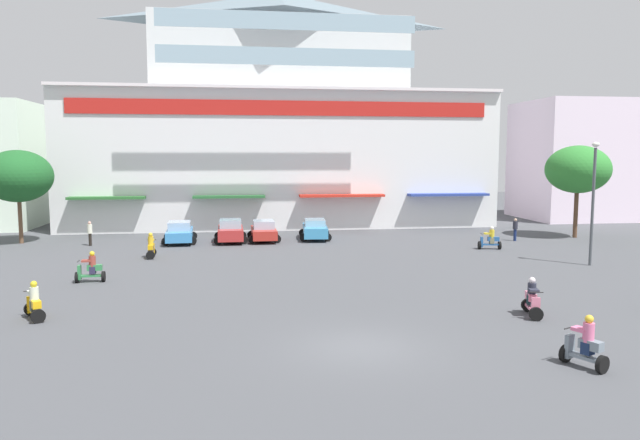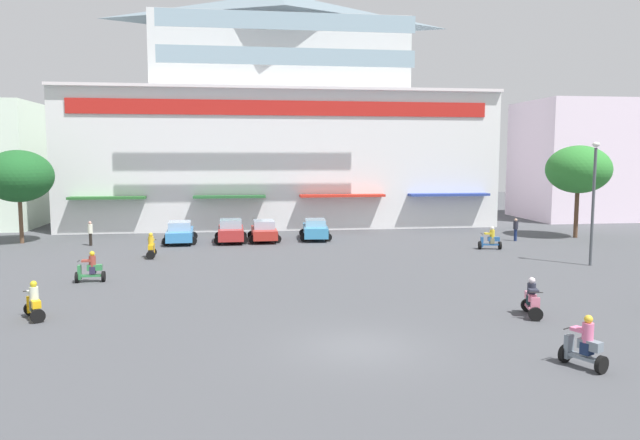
# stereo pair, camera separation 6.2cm
# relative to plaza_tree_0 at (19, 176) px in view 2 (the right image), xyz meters

# --- Properties ---
(ground_plane) EXTENTS (128.00, 128.00, 0.00)m
(ground_plane) POSITION_rel_plaza_tree_0_xyz_m (18.96, -12.64, -4.72)
(ground_plane) COLOR #484A4E
(colonial_building) EXTENTS (36.60, 14.71, 20.40)m
(colonial_building) POSITION_rel_plaza_tree_0_xyz_m (18.96, 9.68, 4.02)
(colonial_building) COLOR white
(colonial_building) RESTS_ON ground
(flank_building_right) EXTENTS (12.29, 9.31, 11.36)m
(flank_building_right) POSITION_rel_plaza_tree_0_xyz_m (49.04, 10.22, 0.96)
(flank_building_right) COLOR white
(flank_building_right) RESTS_ON ground
(plaza_tree_0) EXTENTS (4.63, 5.01, 6.55)m
(plaza_tree_0) POSITION_rel_plaza_tree_0_xyz_m (0.00, 0.00, 0.00)
(plaza_tree_0) COLOR brown
(plaza_tree_0) RESTS_ON ground
(plaza_tree_1) EXTENTS (4.63, 4.87, 6.90)m
(plaza_tree_1) POSITION_rel_plaza_tree_0_xyz_m (40.29, -2.63, 0.39)
(plaza_tree_1) COLOR brown
(plaza_tree_1) RESTS_ON ground
(parked_car_0) EXTENTS (2.51, 4.29, 1.51)m
(parked_car_0) POSITION_rel_plaza_tree_0_xyz_m (11.04, -1.31, -3.96)
(parked_car_0) COLOR #3B88CB
(parked_car_0) RESTS_ON ground
(parked_car_1) EXTENTS (2.39, 3.85, 1.63)m
(parked_car_1) POSITION_rel_plaza_tree_0_xyz_m (14.59, -1.48, -3.91)
(parked_car_1) COLOR #B02C2B
(parked_car_1) RESTS_ON ground
(parked_car_2) EXTENTS (2.34, 4.05, 1.49)m
(parked_car_2) POSITION_rel_plaza_tree_0_xyz_m (16.96, -1.22, -3.97)
(parked_car_2) COLOR #AD2C23
(parked_car_2) RESTS_ON ground
(parked_car_3) EXTENTS (2.52, 4.28, 1.49)m
(parked_car_3) POSITION_rel_plaza_tree_0_xyz_m (20.75, -0.79, -3.96)
(parked_car_3) COLOR #3A8CBF
(parked_car_3) RESTS_ON ground
(scooter_rider_0) EXTENTS (0.58, 1.32, 1.56)m
(scooter_rider_0) POSITION_rel_plaza_tree_0_xyz_m (9.91, -7.45, -4.08)
(scooter_rider_0) COLOR black
(scooter_rider_0) RESTS_ON ground
(scooter_rider_1) EXTENTS (0.88, 1.57, 1.50)m
(scooter_rider_1) POSITION_rel_plaza_tree_0_xyz_m (26.29, -22.85, -4.09)
(scooter_rider_1) COLOR black
(scooter_rider_1) RESTS_ON ground
(scooter_rider_2) EXTENTS (1.04, 1.39, 1.60)m
(scooter_rider_2) POSITION_rel_plaza_tree_0_xyz_m (25.05, -28.33, -4.05)
(scooter_rider_2) COLOR black
(scooter_rider_2) RESTS_ON ground
(scooter_rider_4) EXTENTS (1.40, 0.61, 1.53)m
(scooter_rider_4) POSITION_rel_plaza_tree_0_xyz_m (7.96, -14.10, -4.08)
(scooter_rider_4) COLOR black
(scooter_rider_4) RESTS_ON ground
(scooter_rider_5) EXTENTS (1.14, 1.51, 1.50)m
(scooter_rider_5) POSITION_rel_plaza_tree_0_xyz_m (7.47, -20.70, -4.11)
(scooter_rider_5) COLOR black
(scooter_rider_5) RESTS_ON ground
(scooter_rider_6) EXTENTS (1.53, 0.79, 1.52)m
(scooter_rider_6) POSITION_rel_plaza_tree_0_xyz_m (31.58, -7.09, -4.10)
(scooter_rider_6) COLOR black
(scooter_rider_6) RESTS_ON ground
(pedestrian_0) EXTENTS (0.48, 0.48, 1.64)m
(pedestrian_0) POSITION_rel_plaza_tree_0_xyz_m (34.99, -3.69, -3.78)
(pedestrian_0) COLOR navy
(pedestrian_0) RESTS_ON ground
(pedestrian_1) EXTENTS (0.41, 0.41, 1.68)m
(pedestrian_1) POSITION_rel_plaza_tree_0_xyz_m (5.07, -1.82, -3.76)
(pedestrian_1) COLOR black
(pedestrian_1) RESTS_ON ground
(streetlamp_near) EXTENTS (0.40, 0.40, 6.90)m
(streetlamp_near) POSITION_rel_plaza_tree_0_xyz_m (34.74, -13.34, -0.70)
(streetlamp_near) COLOR #474C51
(streetlamp_near) RESTS_ON ground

